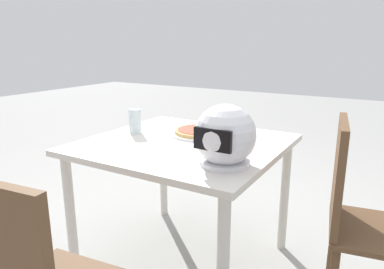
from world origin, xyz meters
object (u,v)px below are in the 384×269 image
(dining_table, at_px, (184,157))
(drinking_glass, at_px, (135,121))
(chair_side, at_px, (359,214))
(pizza, at_px, (200,131))
(motorcycle_helmet, at_px, (225,136))

(dining_table, distance_m, drinking_glass, 0.37)
(chair_side, bearing_deg, dining_table, 1.04)
(pizza, bearing_deg, chair_side, 170.26)
(dining_table, bearing_deg, motorcycle_helmet, 146.91)
(dining_table, distance_m, chair_side, 0.86)
(dining_table, relative_size, drinking_glass, 7.15)
(drinking_glass, bearing_deg, chair_side, -179.89)
(chair_side, bearing_deg, drinking_glass, 0.11)
(motorcycle_helmet, height_order, drinking_glass, motorcycle_helmet)
(drinking_glass, bearing_deg, dining_table, 177.77)
(dining_table, xyz_separation_m, chair_side, (-0.85, -0.02, -0.11))
(drinking_glass, xyz_separation_m, chair_side, (-1.19, -0.00, -0.27))
(dining_table, height_order, motorcycle_helmet, motorcycle_helmet)
(motorcycle_helmet, distance_m, chair_side, 0.65)
(pizza, distance_m, chair_side, 0.89)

